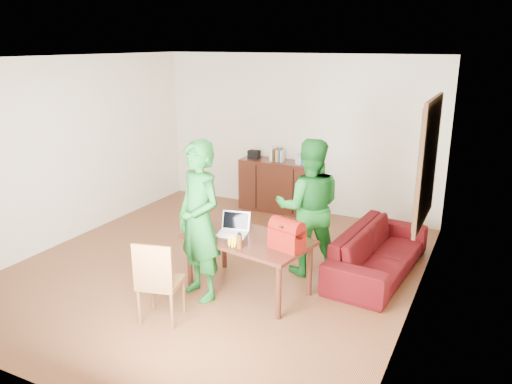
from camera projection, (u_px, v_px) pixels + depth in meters
The scene contains 10 objects.
room at pixel (220, 170), 6.37m from camera, with size 5.20×5.70×2.90m.
table at pixel (248, 244), 5.86m from camera, with size 1.57×1.05×0.68m.
chair at pixel (161, 297), 5.32m from camera, with size 0.51×0.49×0.93m.
person_near at pixel (199, 221), 5.65m from camera, with size 0.68×0.45×1.86m, color #12551A.
person_far at pixel (309, 207), 6.28m from camera, with size 0.85×0.67×1.76m, color #145D1B.
laptop at pixel (232, 231), 5.91m from camera, with size 0.39×0.31×0.24m.
bananas at pixel (232, 245), 5.56m from camera, with size 0.14×0.09×0.05m, color gold, non-canonical shape.
bottle at pixel (239, 240), 5.52m from camera, with size 0.06×0.06×0.18m, color #502D12.
red_bag at pixel (287, 237), 5.48m from camera, with size 0.38×0.22×0.28m, color #6F0C07.
sofa at pixel (378, 252), 6.41m from camera, with size 2.00×0.78×0.58m, color #3B0713.
Camera 1 is at (3.17, -5.21, 2.88)m, focal length 35.00 mm.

